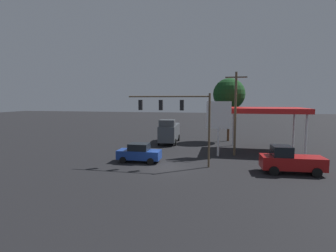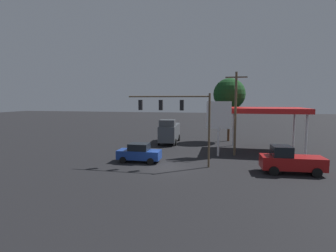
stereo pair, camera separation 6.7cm
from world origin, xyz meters
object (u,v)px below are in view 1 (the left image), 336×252
at_px(traffic_signal_assembly, 178,112).
at_px(delivery_truck, 169,132).
at_px(price_sign, 219,117).
at_px(pickup_parked, 290,161).
at_px(utility_pole, 235,112).
at_px(sedan_far, 139,153).
at_px(street_tree, 229,94).

xyz_separation_m(traffic_signal_assembly, delivery_truck, (3.48, -12.67, -3.53)).
height_order(traffic_signal_assembly, price_sign, traffic_signal_assembly).
bearing_deg(pickup_parked, delivery_truck, -47.01).
distance_m(utility_pole, sedan_far, 11.81).
xyz_separation_m(price_sign, sedan_far, (7.89, 4.53, -3.49)).
bearing_deg(utility_pole, pickup_parked, 124.27).
bearing_deg(street_tree, utility_pole, 92.89).
distance_m(price_sign, sedan_far, 9.75).
relative_size(pickup_parked, street_tree, 0.55).
height_order(delivery_truck, pickup_parked, delivery_truck).
xyz_separation_m(utility_pole, street_tree, (0.53, -10.43, 2.15)).
relative_size(price_sign, street_tree, 0.65).
bearing_deg(street_tree, delivery_truck, 23.54).
xyz_separation_m(pickup_parked, street_tree, (4.97, -16.95, 6.06)).
bearing_deg(street_tree, traffic_signal_assembly, 72.91).
xyz_separation_m(traffic_signal_assembly, sedan_far, (4.16, -0.63, -4.28)).
distance_m(sedan_far, delivery_truck, 12.09).
bearing_deg(delivery_truck, pickup_parked, 42.28).
bearing_deg(pickup_parked, street_tree, -76.18).
xyz_separation_m(utility_pole, pickup_parked, (-4.44, 6.52, -3.92)).
xyz_separation_m(traffic_signal_assembly, street_tree, (-5.04, -16.38, 1.94)).
bearing_deg(utility_pole, street_tree, -87.11).
height_order(sedan_far, delivery_truck, delivery_truck).
distance_m(traffic_signal_assembly, pickup_parked, 10.84).
bearing_deg(delivery_truck, utility_pole, 50.13).
height_order(traffic_signal_assembly, delivery_truck, traffic_signal_assembly).
xyz_separation_m(price_sign, delivery_truck, (7.21, -7.52, -2.75)).
bearing_deg(price_sign, sedan_far, 29.84).
bearing_deg(utility_pole, traffic_signal_assembly, 46.93).
bearing_deg(price_sign, traffic_signal_assembly, 54.10).
distance_m(utility_pole, pickup_parked, 8.81).
bearing_deg(traffic_signal_assembly, street_tree, -107.09).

